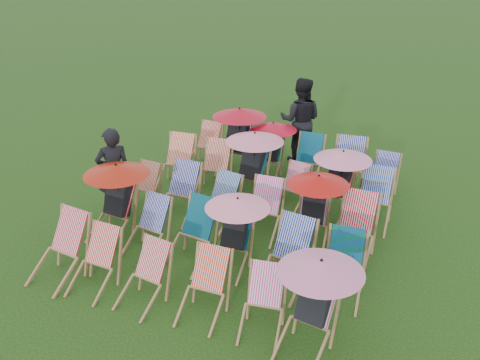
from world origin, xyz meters
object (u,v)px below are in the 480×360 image
at_px(deckchair_0, 58,249).
at_px(person_rear, 300,120).
at_px(deckchair_5, 312,304).
at_px(person_left, 114,173).
at_px(deckchair_29, 383,177).

bearing_deg(deckchair_0, person_rear, 78.20).
xyz_separation_m(deckchair_0, deckchair_5, (3.86, 0.10, 0.17)).
relative_size(person_left, person_rear, 0.88).
distance_m(deckchair_29, person_left, 5.08).
distance_m(person_left, person_rear, 4.37).
bearing_deg(deckchair_0, deckchair_29, 56.29).
height_order(deckchair_0, deckchair_5, deckchair_5).
xyz_separation_m(deckchair_5, person_rear, (-2.02, 5.62, 0.29)).
bearing_deg(person_rear, person_left, 47.91).
bearing_deg(person_rear, deckchair_0, 60.84).
bearing_deg(deckchair_0, person_left, 107.34).
xyz_separation_m(deckchair_29, person_rear, (-2.05, 1.04, 0.54)).
bearing_deg(person_left, deckchair_29, 168.36).
relative_size(deckchair_5, deckchair_29, 1.53).
distance_m(deckchair_0, deckchair_5, 3.86).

